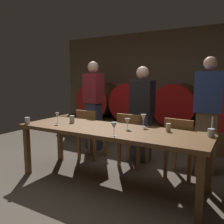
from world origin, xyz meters
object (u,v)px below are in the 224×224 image
at_px(candle_center, 212,129).
at_px(wine_glass_center_right, 114,126).
at_px(guest_left, 93,105).
at_px(cup_far_left, 27,121).
at_px(wine_barrel_center_left, 133,102).
at_px(cup_far_right, 211,133).
at_px(guest_center, 142,114).
at_px(cup_center_right, 168,127).
at_px(wine_barrel_far_left, 100,100).
at_px(wine_glass_center_left, 127,121).
at_px(chair_left, 90,132).
at_px(chair_right, 181,146).
at_px(chair_center, 131,138).
at_px(cup_center_left, 72,119).
at_px(wine_barrel_center_right, 177,104).
at_px(wine_glass_far_right, 143,118).
at_px(guest_right, 207,115).
at_px(dining_table, 109,133).

bearing_deg(candle_center, wine_glass_center_right, -146.15).
relative_size(guest_left, cup_far_left, 18.41).
bearing_deg(wine_barrel_center_left, cup_far_right, -47.57).
height_order(candle_center, cup_far_left, candle_center).
relative_size(guest_center, cup_far_left, 17.02).
bearing_deg(guest_left, cup_center_right, 163.67).
bearing_deg(wine_barrel_far_left, wine_glass_center_left, -50.05).
distance_m(wine_barrel_far_left, chair_left, 1.93).
distance_m(wine_barrel_far_left, cup_far_right, 3.61).
bearing_deg(cup_far_right, cup_center_right, 177.56).
bearing_deg(chair_left, cup_far_right, 166.58).
distance_m(wine_barrel_center_left, chair_right, 2.35).
distance_m(wine_glass_center_right, cup_far_left, 1.47).
relative_size(wine_barrel_center_left, candle_center, 3.87).
relative_size(chair_center, wine_glass_center_right, 5.41).
relative_size(chair_center, cup_far_left, 9.20).
xyz_separation_m(chair_left, cup_center_left, (0.10, -0.59, 0.33)).
height_order(cup_center_right, cup_far_right, cup_center_right).
xyz_separation_m(wine_barrel_center_right, chair_left, (-1.11, -1.68, -0.40)).
bearing_deg(wine_barrel_far_left, wine_glass_center_right, -54.29).
bearing_deg(wine_glass_far_right, chair_center, 134.17).
bearing_deg(cup_far_left, chair_right, 24.90).
xyz_separation_m(wine_barrel_far_left, wine_barrel_center_right, (1.98, 0.00, 0.00)).
distance_m(candle_center, cup_center_left, 1.95).
xyz_separation_m(guest_left, wine_glass_center_left, (1.29, -1.09, -0.05)).
bearing_deg(wine_barrel_center_left, wine_glass_center_right, -69.80).
relative_size(wine_barrel_far_left, wine_barrel_center_left, 1.00).
relative_size(chair_left, cup_far_left, 9.20).
xyz_separation_m(wine_barrel_far_left, guest_left, (0.60, -1.17, 0.02)).
relative_size(wine_barrel_far_left, guest_right, 0.51).
relative_size(wine_barrel_center_left, guest_right, 0.51).
height_order(wine_barrel_far_left, candle_center, wine_barrel_far_left).
bearing_deg(guest_right, guest_center, -2.58).
distance_m(wine_glass_center_right, cup_center_right, 0.73).
relative_size(cup_far_left, cup_center_left, 0.88).
distance_m(wine_barrel_center_right, guest_right, 1.53).
xyz_separation_m(wine_glass_center_left, cup_center_left, (-0.93, -0.01, -0.05)).
xyz_separation_m(wine_barrel_center_right, guest_left, (-1.38, -1.17, 0.02)).
relative_size(candle_center, cup_far_right, 2.49).
distance_m(wine_glass_center_left, cup_far_left, 1.50).
xyz_separation_m(wine_barrel_far_left, cup_center_left, (0.96, -2.27, -0.07)).
bearing_deg(guest_right, candle_center, 98.67).
bearing_deg(wine_glass_center_left, cup_far_left, -163.63).
height_order(wine_barrel_far_left, guest_center, guest_center).
height_order(wine_barrel_center_left, dining_table, wine_barrel_center_left).
height_order(wine_barrel_center_left, wine_glass_center_left, wine_barrel_center_left).
relative_size(wine_glass_center_right, cup_far_right, 1.77).
distance_m(wine_barrel_far_left, guest_center, 2.17).
xyz_separation_m(wine_glass_center_left, cup_center_right, (0.51, 0.13, -0.05)).
relative_size(chair_center, wine_glass_center_left, 6.22).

